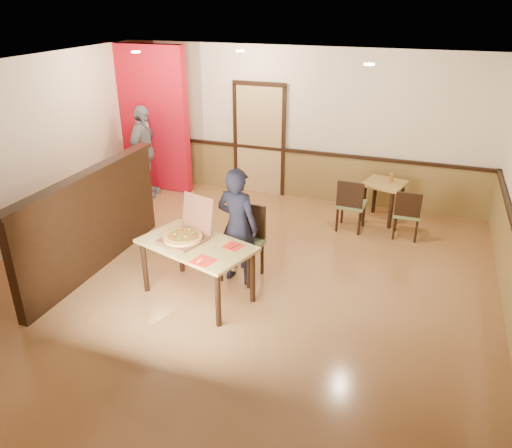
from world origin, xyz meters
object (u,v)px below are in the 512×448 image
(side_chair_right, at_px, (407,212))
(condiment, at_px, (391,178))
(passerby, at_px, (144,152))
(side_chair_left, at_px, (351,203))
(side_table, at_px, (384,192))
(main_table, at_px, (197,251))
(diner_chair, at_px, (244,239))
(pizza_box, at_px, (186,235))
(diner, at_px, (238,226))

(side_chair_right, height_order, condiment, condiment)
(condiment, bearing_deg, passerby, -175.38)
(passerby, height_order, condiment, passerby)
(side_chair_left, relative_size, passerby, 0.52)
(side_chair_right, relative_size, passerby, 0.48)
(side_chair_left, xyz_separation_m, side_table, (0.45, 0.62, 0.03))
(main_table, height_order, condiment, condiment)
(diner_chair, height_order, passerby, passerby)
(pizza_box, bearing_deg, side_chair_left, 73.68)
(diner_chair, bearing_deg, side_chair_left, 66.45)
(pizza_box, height_order, condiment, pizza_box)
(diner_chair, relative_size, pizza_box, 1.48)
(side_chair_right, bearing_deg, diner, 45.40)
(diner_chair, bearing_deg, main_table, -110.82)
(main_table, distance_m, diner, 0.67)
(condiment, bearing_deg, side_table, -156.86)
(diner_chair, xyz_separation_m, passerby, (-2.89, 2.24, 0.31))
(diner_chair, height_order, pizza_box, pizza_box)
(side_chair_left, distance_m, side_chair_right, 0.90)
(condiment, bearing_deg, diner, -121.95)
(side_chair_right, height_order, passerby, passerby)
(side_chair_right, bearing_deg, condiment, -61.51)
(passerby, bearing_deg, side_table, -90.86)
(main_table, xyz_separation_m, pizza_box, (-0.17, 0.06, 0.18))
(side_chair_left, height_order, passerby, passerby)
(pizza_box, bearing_deg, condiment, 72.18)
(main_table, bearing_deg, diner_chair, 80.31)
(diner_chair, distance_m, side_chair_left, 2.26)
(main_table, bearing_deg, pizza_box, 178.85)
(side_chair_right, bearing_deg, main_table, 47.83)
(side_chair_left, height_order, side_chair_right, side_chair_left)
(side_chair_right, xyz_separation_m, condiment, (-0.35, 0.65, 0.32))
(side_chair_left, bearing_deg, side_chair_right, -177.10)
(side_chair_left, bearing_deg, side_table, -123.72)
(diner, height_order, passerby, passerby)
(condiment, bearing_deg, side_chair_left, -129.81)
(diner, bearing_deg, passerby, -30.62)
(side_chair_right, bearing_deg, passerby, -3.30)
(main_table, height_order, side_table, main_table)
(side_chair_left, relative_size, diner, 0.56)
(main_table, xyz_separation_m, side_chair_left, (1.51, 2.66, -0.17))
(side_chair_left, distance_m, condiment, 0.90)
(main_table, xyz_separation_m, diner_chair, (0.37, 0.71, -0.10))
(side_table, distance_m, condiment, 0.27)
(diner, height_order, pizza_box, diner)
(diner, bearing_deg, diner_chair, -93.15)
(passerby, bearing_deg, condiment, -90.44)
(side_chair_left, bearing_deg, diner_chair, 62.26)
(diner, bearing_deg, main_table, 68.14)
(diner_chair, height_order, condiment, diner_chair)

